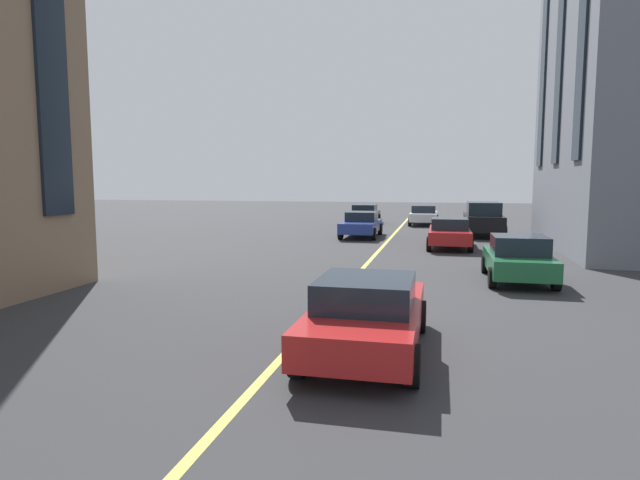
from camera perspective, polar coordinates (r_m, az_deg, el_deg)
name	(u,v)px	position (r m, az deg, el deg)	size (l,w,h in m)	color
lane_centre_line	(363,268)	(18.41, 4.67, -3.05)	(80.00, 0.16, 0.01)	#D8C64C
car_white_parked_b	(424,215)	(37.41, 11.16, 2.69)	(4.40, 1.95, 1.37)	silver
car_red_oncoming	(367,314)	(9.32, 5.10, -7.93)	(4.40, 1.95, 1.37)	#B21E1E
car_blue_parked_a	(361,224)	(28.76, 4.49, 1.73)	(4.40, 1.95, 1.37)	navy
car_green_trailing	(518,258)	(16.93, 20.65, -1.87)	(3.90, 1.89, 1.40)	#1E6038
car_red_near	(449,232)	(24.62, 13.83, 0.80)	(4.40, 1.95, 1.37)	#B21E1E
car_black_far	(483,219)	(30.54, 17.25, 2.23)	(4.70, 2.14, 1.88)	black
car_black_mid	(364,214)	(37.71, 4.82, 2.81)	(4.40, 1.95, 1.37)	black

